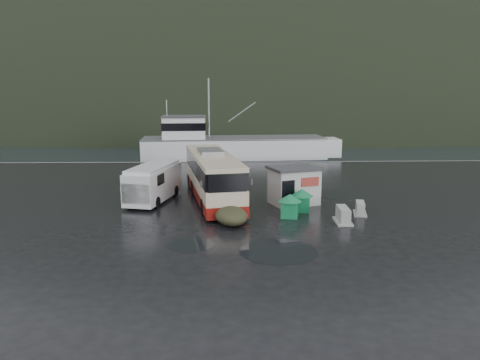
{
  "coord_description": "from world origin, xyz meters",
  "views": [
    {
      "loc": [
        1.53,
        -27.32,
        7.37
      ],
      "look_at": [
        2.34,
        1.69,
        1.7
      ],
      "focal_mm": 35.0,
      "sensor_mm": 36.0,
      "label": 1
    }
  ],
  "objects_px": {
    "ticket_kiosk": "(294,204)",
    "jersey_barrier_b": "(360,214)",
    "waste_bin_left": "(301,211)",
    "dome_tent": "(231,224)",
    "white_van": "(154,201)",
    "waste_bin_right": "(290,217)",
    "jersey_barrier_a": "(343,222)",
    "fishing_trawler": "(234,153)",
    "coach_bus": "(213,199)"
  },
  "relations": [
    {
      "from": "waste_bin_left",
      "to": "ticket_kiosk",
      "type": "distance_m",
      "value": 1.94
    },
    {
      "from": "ticket_kiosk",
      "to": "waste_bin_left",
      "type": "bearing_deg",
      "value": -103.21
    },
    {
      "from": "jersey_barrier_a",
      "to": "fishing_trawler",
      "type": "bearing_deg",
      "value": 101.08
    },
    {
      "from": "jersey_barrier_b",
      "to": "fishing_trawler",
      "type": "height_order",
      "value": "fishing_trawler"
    },
    {
      "from": "waste_bin_left",
      "to": "dome_tent",
      "type": "distance_m",
      "value": 5.08
    },
    {
      "from": "waste_bin_right",
      "to": "jersey_barrier_b",
      "type": "xyz_separation_m",
      "value": [
        4.3,
        0.55,
        0.0
      ]
    },
    {
      "from": "white_van",
      "to": "dome_tent",
      "type": "height_order",
      "value": "white_van"
    },
    {
      "from": "waste_bin_right",
      "to": "ticket_kiosk",
      "type": "bearing_deg",
      "value": 77.96
    },
    {
      "from": "waste_bin_right",
      "to": "dome_tent",
      "type": "bearing_deg",
      "value": -158.47
    },
    {
      "from": "dome_tent",
      "to": "waste_bin_left",
      "type": "bearing_deg",
      "value": 31.8
    },
    {
      "from": "white_van",
      "to": "waste_bin_right",
      "type": "height_order",
      "value": "white_van"
    },
    {
      "from": "coach_bus",
      "to": "white_van",
      "type": "relative_size",
      "value": 1.99
    },
    {
      "from": "coach_bus",
      "to": "jersey_barrier_b",
      "type": "bearing_deg",
      "value": -34.92
    },
    {
      "from": "coach_bus",
      "to": "dome_tent",
      "type": "height_order",
      "value": "coach_bus"
    },
    {
      "from": "waste_bin_right",
      "to": "ticket_kiosk",
      "type": "height_order",
      "value": "ticket_kiosk"
    },
    {
      "from": "white_van",
      "to": "waste_bin_left",
      "type": "relative_size",
      "value": 4.22
    },
    {
      "from": "white_van",
      "to": "waste_bin_right",
      "type": "bearing_deg",
      "value": -13.34
    },
    {
      "from": "waste_bin_right",
      "to": "fishing_trawler",
      "type": "height_order",
      "value": "fishing_trawler"
    },
    {
      "from": "coach_bus",
      "to": "ticket_kiosk",
      "type": "xyz_separation_m",
      "value": [
        5.31,
        -1.43,
        0.0
      ]
    },
    {
      "from": "waste_bin_left",
      "to": "jersey_barrier_a",
      "type": "relative_size",
      "value": 0.8
    },
    {
      "from": "dome_tent",
      "to": "ticket_kiosk",
      "type": "bearing_deg",
      "value": 48.28
    },
    {
      "from": "ticket_kiosk",
      "to": "jersey_barrier_b",
      "type": "relative_size",
      "value": 2.12
    },
    {
      "from": "white_van",
      "to": "waste_bin_right",
      "type": "xyz_separation_m",
      "value": [
        8.53,
        -4.28,
        0.0
      ]
    },
    {
      "from": "waste_bin_left",
      "to": "ticket_kiosk",
      "type": "relative_size",
      "value": 0.45
    },
    {
      "from": "waste_bin_right",
      "to": "jersey_barrier_b",
      "type": "distance_m",
      "value": 4.34
    },
    {
      "from": "waste_bin_right",
      "to": "ticket_kiosk",
      "type": "relative_size",
      "value": 0.44
    },
    {
      "from": "coach_bus",
      "to": "jersey_barrier_a",
      "type": "relative_size",
      "value": 6.75
    },
    {
      "from": "white_van",
      "to": "jersey_barrier_a",
      "type": "height_order",
      "value": "white_van"
    },
    {
      "from": "ticket_kiosk",
      "to": "jersey_barrier_a",
      "type": "distance_m",
      "value": 4.92
    },
    {
      "from": "dome_tent",
      "to": "fishing_trawler",
      "type": "distance_m",
      "value": 29.22
    },
    {
      "from": "waste_bin_right",
      "to": "ticket_kiosk",
      "type": "distance_m",
      "value": 3.34
    },
    {
      "from": "waste_bin_left",
      "to": "fishing_trawler",
      "type": "xyz_separation_m",
      "value": [
        -3.74,
        26.54,
        0.0
      ]
    },
    {
      "from": "dome_tent",
      "to": "jersey_barrier_a",
      "type": "bearing_deg",
      "value": 1.7
    },
    {
      "from": "waste_bin_left",
      "to": "coach_bus",
      "type": "bearing_deg",
      "value": 148.64
    },
    {
      "from": "waste_bin_left",
      "to": "fishing_trawler",
      "type": "height_order",
      "value": "fishing_trawler"
    },
    {
      "from": "waste_bin_left",
      "to": "dome_tent",
      "type": "bearing_deg",
      "value": -148.2
    },
    {
      "from": "ticket_kiosk",
      "to": "fishing_trawler",
      "type": "relative_size",
      "value": 0.13
    },
    {
      "from": "waste_bin_right",
      "to": "jersey_barrier_b",
      "type": "relative_size",
      "value": 0.94
    },
    {
      "from": "fishing_trawler",
      "to": "jersey_barrier_a",
      "type": "bearing_deg",
      "value": -82.58
    },
    {
      "from": "waste_bin_left",
      "to": "fishing_trawler",
      "type": "relative_size",
      "value": 0.06
    },
    {
      "from": "white_van",
      "to": "ticket_kiosk",
      "type": "height_order",
      "value": "white_van"
    },
    {
      "from": "jersey_barrier_a",
      "to": "white_van",
      "type": "bearing_deg",
      "value": 154.46
    },
    {
      "from": "coach_bus",
      "to": "waste_bin_right",
      "type": "distance_m",
      "value": 6.58
    },
    {
      "from": "dome_tent",
      "to": "ticket_kiosk",
      "type": "relative_size",
      "value": 0.79
    },
    {
      "from": "waste_bin_left",
      "to": "waste_bin_right",
      "type": "xyz_separation_m",
      "value": [
        -0.9,
        -1.33,
        0.0
      ]
    },
    {
      "from": "jersey_barrier_a",
      "to": "waste_bin_left",
      "type": "bearing_deg",
      "value": 127.96
    },
    {
      "from": "dome_tent",
      "to": "ticket_kiosk",
      "type": "xyz_separation_m",
      "value": [
        4.11,
        4.61,
        0.0
      ]
    },
    {
      "from": "white_van",
      "to": "waste_bin_right",
      "type": "relative_size",
      "value": 4.23
    },
    {
      "from": "waste_bin_left",
      "to": "waste_bin_right",
      "type": "distance_m",
      "value": 1.61
    },
    {
      "from": "jersey_barrier_b",
      "to": "coach_bus",
      "type": "bearing_deg",
      "value": 155.11
    }
  ]
}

